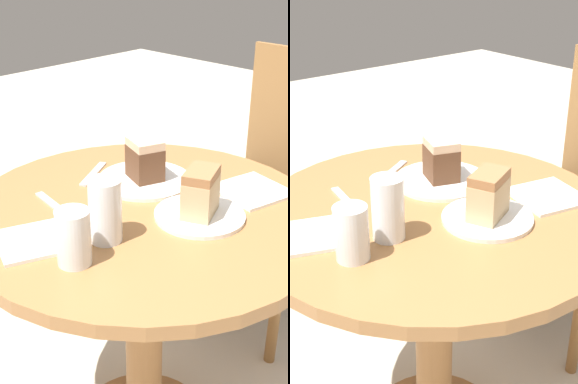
{
  "view_description": "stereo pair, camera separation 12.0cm",
  "coord_description": "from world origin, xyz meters",
  "views": [
    {
      "loc": [
        0.76,
        -0.77,
        1.29
      ],
      "look_at": [
        0.0,
        0.0,
        0.76
      ],
      "focal_mm": 50.0,
      "sensor_mm": 36.0,
      "label": 1
    },
    {
      "loc": [
        0.84,
        -0.68,
        1.29
      ],
      "look_at": [
        0.0,
        0.0,
        0.76
      ],
      "focal_mm": 50.0,
      "sensor_mm": 36.0,
      "label": 2
    }
  ],
  "objects": [
    {
      "name": "table",
      "position": [
        0.0,
        0.0,
        0.55
      ],
      "size": [
        0.83,
        0.83,
        0.72
      ],
      "color": "#9E6B3D",
      "rests_on": "ground_plane"
    },
    {
      "name": "chair",
      "position": [
        -0.11,
        0.78,
        0.49
      ],
      "size": [
        0.47,
        0.47,
        0.94
      ],
      "rotation": [
        0.0,
        0.0,
        0.01
      ],
      "color": "olive",
      "rests_on": "ground_plane"
    },
    {
      "name": "plate_near",
      "position": [
        -0.1,
        0.1,
        0.73
      ],
      "size": [
        0.24,
        0.24,
        0.01
      ],
      "color": "white",
      "rests_on": "table"
    },
    {
      "name": "plate_far",
      "position": [
        0.12,
        0.05,
        0.73
      ],
      "size": [
        0.2,
        0.2,
        0.01
      ],
      "color": "white",
      "rests_on": "table"
    },
    {
      "name": "cake_slice_near",
      "position": [
        -0.1,
        0.1,
        0.78
      ],
      "size": [
        0.11,
        0.1,
        0.1
      ],
      "rotation": [
        0.0,
        0.0,
        4.36
      ],
      "color": "brown",
      "rests_on": "plate_near"
    },
    {
      "name": "cake_slice_far",
      "position": [
        0.12,
        0.05,
        0.78
      ],
      "size": [
        0.1,
        0.12,
        0.1
      ],
      "rotation": [
        0.0,
        0.0,
        3.55
      ],
      "color": "tan",
      "rests_on": "plate_far"
    },
    {
      "name": "glass_lemonade",
      "position": [
        0.04,
        -0.16,
        0.78
      ],
      "size": [
        0.07,
        0.07,
        0.13
      ],
      "color": "beige",
      "rests_on": "table"
    },
    {
      "name": "glass_water",
      "position": [
        0.07,
        -0.25,
        0.77
      ],
      "size": [
        0.07,
        0.07,
        0.11
      ],
      "color": "silver",
      "rests_on": "table"
    },
    {
      "name": "napkin_stack",
      "position": [
        0.13,
        0.24,
        0.73
      ],
      "size": [
        0.18,
        0.18,
        0.01
      ],
      "rotation": [
        0.0,
        0.0,
        -0.22
      ],
      "color": "white",
      "rests_on": "table"
    },
    {
      "name": "fork",
      "position": [
        -0.23,
        0.04,
        0.72
      ],
      "size": [
        0.09,
        0.14,
        0.0
      ],
      "rotation": [
        0.0,
        0.0,
        2.07
      ],
      "color": "silver",
      "rests_on": "table"
    },
    {
      "name": "spoon",
      "position": [
        -0.16,
        -0.14,
        0.72
      ],
      "size": [
        0.15,
        0.04,
        0.0
      ],
      "rotation": [
        0.0,
        0.0,
        2.98
      ],
      "color": "silver",
      "rests_on": "table"
    },
    {
      "name": "napkin_side",
      "position": [
        -0.05,
        -0.27,
        0.73
      ],
      "size": [
        0.18,
        0.18,
        0.01
      ],
      "rotation": [
        0.0,
        0.0,
        -0.37
      ],
      "color": "white",
      "rests_on": "table"
    }
  ]
}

